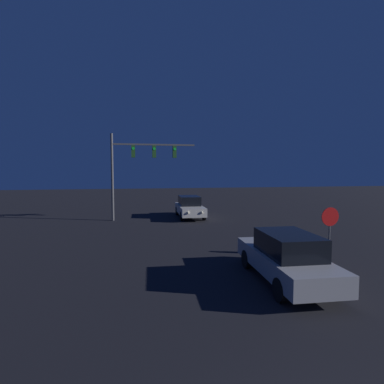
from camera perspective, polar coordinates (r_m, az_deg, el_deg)
The scene contains 4 objects.
car_near at distance 10.50m, azimuth 17.44°, elevation -11.71°, with size 2.00×4.92×1.66m.
car_far at distance 23.39m, azimuth -0.47°, elevation -2.83°, with size 1.92×4.89×1.66m.
traffic_signal_mast at distance 22.46m, azimuth -10.36°, elevation 5.89°, with size 6.17×0.30×6.33m.
stop_sign at distance 13.99m, azimuth 24.78°, elevation -5.23°, with size 0.80×0.07×2.11m.
Camera 1 is at (-2.97, -1.49, 3.66)m, focal length 28.00 mm.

